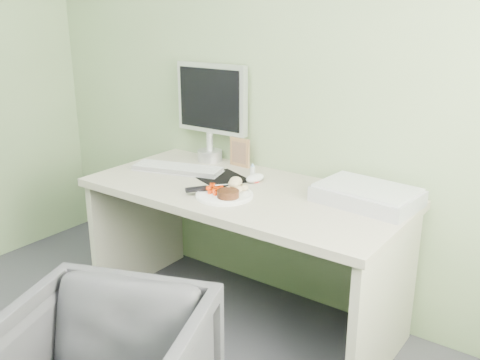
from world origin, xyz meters
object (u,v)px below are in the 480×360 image
Objects in this scene: plate at (225,195)px; scanner at (367,196)px; desk at (244,223)px; monitor at (211,107)px.

scanner reaches higher than plate.
plate is (-0.01, -0.14, 0.19)m from desk.
monitor reaches higher than scanner.
plate is 0.66m from scanner.
monitor reaches higher than plate.
monitor reaches higher than desk.
monitor is at bearing 145.14° from desk.
scanner is at bearing -9.44° from monitor.
scanner is at bearing 28.25° from plate.
desk is 3.57× the size of scanner.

